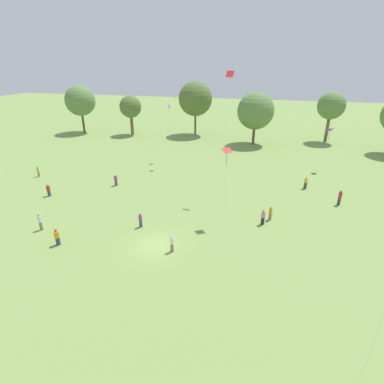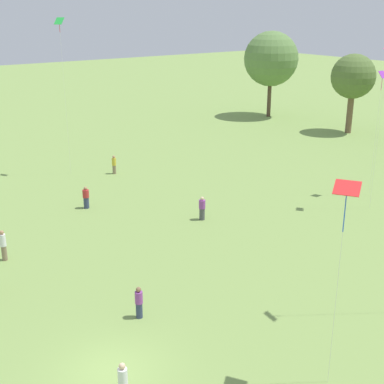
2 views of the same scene
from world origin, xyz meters
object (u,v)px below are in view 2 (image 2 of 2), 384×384
Objects in this scene: person_9 at (139,302)px; kite_2 at (382,83)px; person_3 at (3,245)px; kite_4 at (346,196)px; person_1 at (114,165)px; person_8 at (123,383)px; person_7 at (202,208)px; person_4 at (86,198)px; kite_5 at (60,32)px.

person_9 is 0.17× the size of kite_2.
kite_4 is at bearing -91.95° from person_3.
person_1 is 28.52m from person_8.
person_8 is 10.29m from kite_4.
kite_2 is 23.22m from kite_4.
person_3 is 20.12m from kite_4.
person_7 is at bearing -30.16° from person_3.
kite_2 reaches higher than person_1.
person_3 is at bearing -146.59° from kite_4.
person_1 is at bearing 175.03° from person_9.
person_1 is at bearing 18.10° from person_3.
person_8 is (25.24, -13.28, 0.04)m from person_1.
person_8 reaches higher than person_9.
person_3 is 1.11× the size of person_7.
person_4 is 14.04m from kite_5.
person_3 is 1.08× the size of person_8.
kite_2 is at bearing -101.14° from person_8.
person_9 is at bearing 161.19° from person_1.
person_8 is (14.15, -0.26, -0.08)m from person_3.
person_4 reaches higher than person_9.
person_9 is at bearing -125.98° from kite_2.
person_8 is 28.89m from kite_2.
kite_2 is (5.29, 26.16, 7.57)m from person_3.
person_7 is at bearing -76.06° from person_8.
person_8 is at bearing -8.45° from kite_5.
kite_4 reaches higher than person_1.
person_9 is at bearing 37.99° from person_4.
kite_2 is at bearing 53.14° from kite_5.
person_3 is 12.87m from person_7.
person_8 is at bearing -16.09° from person_9.
person_3 is 0.14× the size of kite_5.
person_4 is at bearing -168.99° from kite_4.
kite_4 reaches higher than person_9.
person_1 is at bearing -57.43° from person_8.
person_7 is (6.63, 5.34, 0.02)m from person_4.
person_1 is 17.11m from person_3.
person_1 reaches higher than person_9.
person_8 reaches higher than person_1.
kite_2 reaches higher than person_3.
person_4 is at bearing 11.01° from person_3.
person_4 is at bearing 144.68° from person_1.
person_9 is at bearing -143.74° from kite_4.
person_9 is (9.63, 3.11, -0.14)m from person_3.
kite_5 is at bearing 174.48° from kite_2.
person_7 is 1.04× the size of person_9.
person_1 is at bearing -179.48° from kite_4.
person_8 is 0.18× the size of kite_2.
person_4 is 0.20× the size of kite_4.
person_4 is 0.99× the size of person_7.
person_8 is at bearing 159.00° from person_1.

